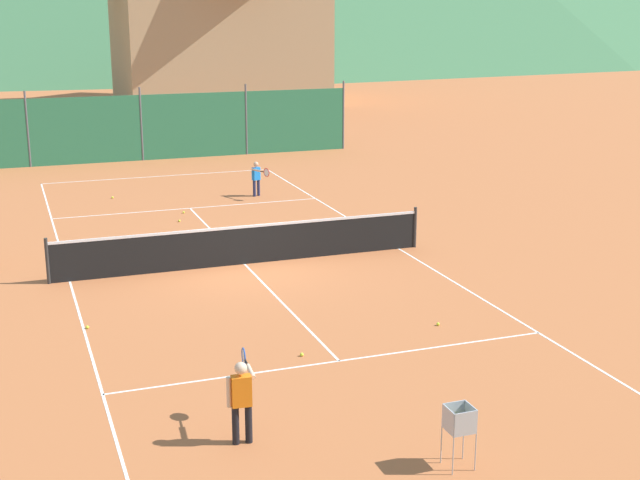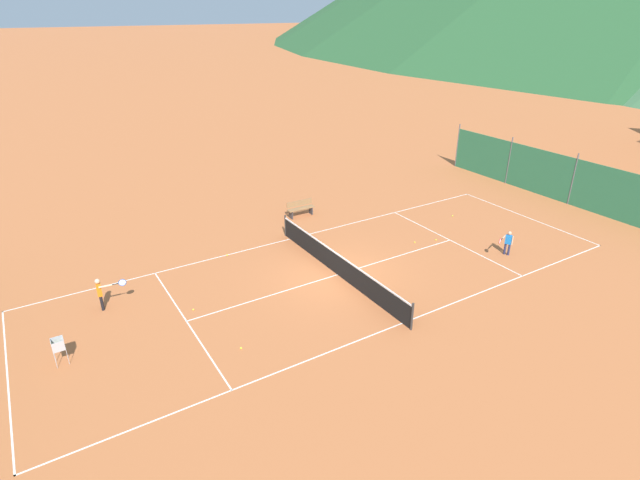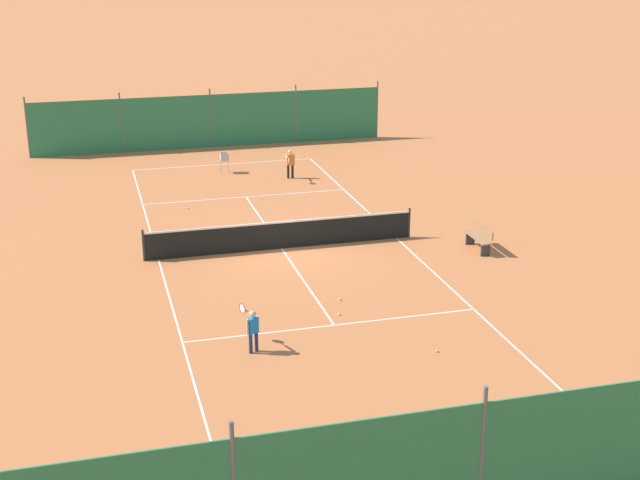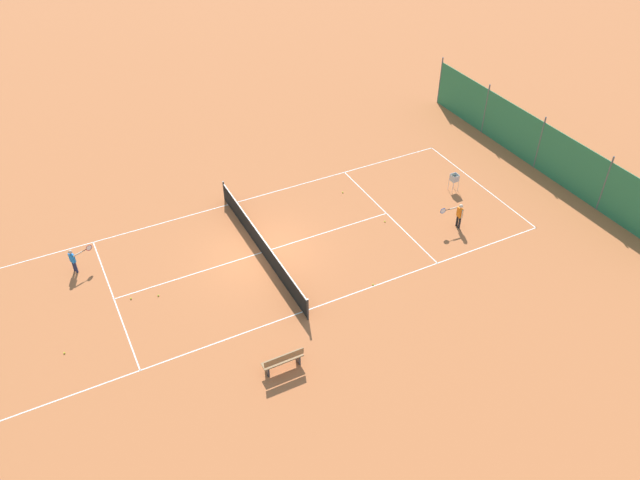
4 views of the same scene
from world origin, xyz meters
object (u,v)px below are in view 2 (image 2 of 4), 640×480
tennis_net (338,264)px  player_far_service (101,291)px  tennis_ball_alley_right (193,310)px  tennis_ball_alley_left (227,255)px  tennis_ball_by_net_right (436,240)px  tennis_ball_far_corner (241,348)px  player_near_service (508,241)px  tennis_ball_service_box (453,216)px  ball_hopper (58,346)px  courtside_bench (301,208)px  tennis_ball_near_corner (415,242)px

tennis_net → player_far_service: player_far_service is taller
tennis_ball_alley_right → tennis_ball_alley_left: bearing=141.9°
tennis_ball_by_net_right → tennis_ball_alley_right: 11.76m
tennis_ball_by_net_right → tennis_ball_far_corner: bearing=-76.0°
tennis_net → player_near_service: (2.43, 7.37, 0.17)m
player_near_service → tennis_ball_far_corner: bearing=-89.8°
tennis_ball_service_box → tennis_ball_alley_left: 12.04m
tennis_ball_far_corner → ball_hopper: 5.53m
tennis_ball_service_box → ball_hopper: ball_hopper is taller
tennis_net → player_far_service: 9.02m
ball_hopper → courtside_bench: bearing=118.1°
tennis_ball_alley_right → ball_hopper: bearing=-80.4°
player_near_service → tennis_ball_service_box: (-4.49, 1.27, -0.63)m
tennis_ball_near_corner → tennis_ball_alley_right: same height
tennis_ball_far_corner → tennis_ball_alley_left: same height
tennis_ball_alley_left → player_far_service: bearing=-73.2°
ball_hopper → tennis_ball_by_net_right: bearing=91.8°
tennis_ball_alley_left → tennis_net: bearing=38.8°
tennis_ball_service_box → courtside_bench: bearing=-122.2°
player_far_service → courtside_bench: 11.28m
tennis_ball_alley_left → ball_hopper: size_ratio=0.07×
tennis_ball_alley_left → tennis_ball_near_corner: (3.38, 8.00, 0.00)m
tennis_ball_near_corner → ball_hopper: (0.85, -15.17, 0.62)m
player_near_service → tennis_ball_far_corner: 12.78m
tennis_ball_by_net_right → tennis_ball_near_corner: bearing=-107.9°
player_far_service → courtside_bench: player_far_service is taller
tennis_ball_far_corner → tennis_ball_alley_left: size_ratio=1.00×
tennis_ball_far_corner → tennis_ball_near_corner: bearing=107.0°
tennis_ball_by_net_right → tennis_ball_near_corner: (-0.33, -1.03, 0.00)m
tennis_ball_near_corner → courtside_bench: bearing=-152.9°
player_far_service → tennis_ball_far_corner: size_ratio=18.93×
player_near_service → player_far_service: (-4.81, -16.08, 0.06)m
player_near_service → player_far_service: 16.78m
player_far_service → courtside_bench: (-3.96, 10.56, -0.28)m
tennis_net → player_near_service: size_ratio=8.09×
player_far_service → tennis_ball_service_box: bearing=88.9°
tennis_ball_near_corner → player_near_service: bearing=40.2°
tennis_ball_alley_left → tennis_ball_near_corner: same height
tennis_ball_far_corner → tennis_ball_alley_right: 3.07m
tennis_net → tennis_ball_alley_right: size_ratio=139.09×
tennis_ball_by_net_right → tennis_ball_alley_right: (-0.23, -11.76, 0.00)m
tennis_ball_far_corner → player_far_service: bearing=-145.7°
tennis_net → tennis_ball_near_corner: 4.84m
player_far_service → ball_hopper: bearing=-33.4°
tennis_ball_alley_left → tennis_ball_alley_right: bearing=-38.1°
player_far_service → tennis_ball_by_net_right: (2.06, 14.50, -0.70)m
player_near_service → ball_hopper: size_ratio=1.28×
tennis_net → tennis_ball_near_corner: tennis_net is taller
courtside_bench → tennis_ball_far_corner: bearing=-39.5°
tennis_net → tennis_ball_near_corner: size_ratio=139.09×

